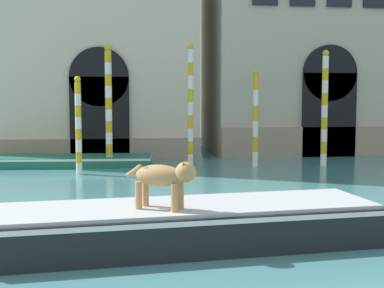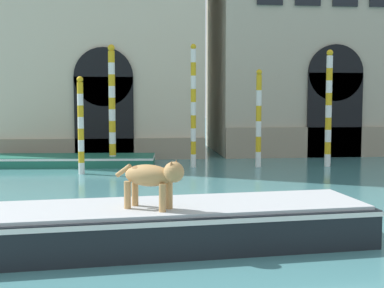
{
  "view_description": "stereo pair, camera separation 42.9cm",
  "coord_description": "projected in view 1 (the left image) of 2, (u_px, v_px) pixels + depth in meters",
  "views": [
    {
      "loc": [
        2.21,
        -1.64,
        2.62
      ],
      "look_at": [
        4.3,
        13.8,
        1.2
      ],
      "focal_mm": 50.0,
      "sensor_mm": 36.0,
      "label": 1
    },
    {
      "loc": [
        2.63,
        -1.69,
        2.62
      ],
      "look_at": [
        4.3,
        13.8,
        1.2
      ],
      "focal_mm": 50.0,
      "sensor_mm": 36.0,
      "label": 2
    }
  ],
  "objects": [
    {
      "name": "mooring_pole_1",
      "position": [
        255.0,
        118.0,
        19.52
      ],
      "size": [
        0.21,
        0.21,
        3.56
      ],
      "color": "white",
      "rests_on": "ground_plane"
    },
    {
      "name": "mooring_pole_5",
      "position": [
        78.0,
        125.0,
        17.62
      ],
      "size": [
        0.21,
        0.21,
        3.25
      ],
      "color": "white",
      "rests_on": "ground_plane"
    },
    {
      "name": "boat_moored_near_palazzo",
      "position": [
        68.0,
        161.0,
        19.86
      ],
      "size": [
        6.31,
        2.24,
        0.38
      ],
      "rotation": [
        0.0,
        0.0,
        -0.07
      ],
      "color": "#1E6651",
      "rests_on": "ground_plane"
    },
    {
      "name": "mooring_pole_3",
      "position": [
        109.0,
        105.0,
        19.48
      ],
      "size": [
        0.25,
        0.25,
        4.47
      ],
      "color": "white",
      "rests_on": "ground_plane"
    },
    {
      "name": "dog_on_deck",
      "position": [
        164.0,
        177.0,
        8.8
      ],
      "size": [
        1.14,
        0.77,
        0.84
      ],
      "rotation": [
        0.0,
        0.0,
        -0.51
      ],
      "color": "tan",
      "rests_on": "boat_foreground"
    },
    {
      "name": "mooring_pole_0",
      "position": [
        325.0,
        108.0,
        19.78
      ],
      "size": [
        0.24,
        0.24,
        4.29
      ],
      "color": "white",
      "rests_on": "ground_plane"
    },
    {
      "name": "boat_foreground",
      "position": [
        186.0,
        224.0,
        9.3
      ],
      "size": [
        6.95,
        2.5,
        0.74
      ],
      "rotation": [
        0.0,
        0.0,
        0.09
      ],
      "color": "black",
      "rests_on": "ground_plane"
    },
    {
      "name": "mooring_pole_2",
      "position": [
        190.0,
        106.0,
        19.36
      ],
      "size": [
        0.2,
        0.2,
        4.47
      ],
      "color": "white",
      "rests_on": "ground_plane"
    }
  ]
}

